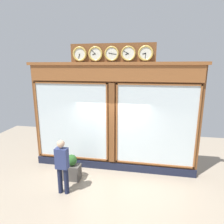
# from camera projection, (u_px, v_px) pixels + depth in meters

# --- Properties ---
(shop_facade) EXTENTS (6.00, 0.42, 4.44)m
(shop_facade) POSITION_uv_depth(u_px,v_px,m) (113.00, 117.00, 6.81)
(shop_facade) COLOR brown
(shop_facade) RESTS_ON ground_plane
(pedestrian) EXTENTS (0.36, 0.22, 1.69)m
(pedestrian) POSITION_uv_depth(u_px,v_px,m) (62.00, 165.00, 5.61)
(pedestrian) COLOR #191E38
(pedestrian) RESTS_ON ground_plane
(planter_box) EXTENTS (0.56, 0.36, 0.51)m
(planter_box) POSITION_uv_depth(u_px,v_px,m) (72.00, 172.00, 6.48)
(planter_box) COLOR #4C4742
(planter_box) RESTS_ON ground_plane
(planter_shrub) EXTENTS (0.36, 0.36, 0.36)m
(planter_shrub) POSITION_uv_depth(u_px,v_px,m) (71.00, 160.00, 6.38)
(planter_shrub) COLOR #285623
(planter_shrub) RESTS_ON planter_box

